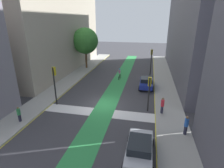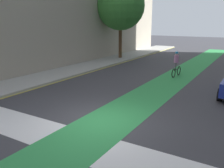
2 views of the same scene
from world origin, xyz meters
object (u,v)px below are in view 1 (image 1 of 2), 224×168
at_px(cyclist_in_lane, 120,74).
at_px(pedestrian_sidewalk_left_a, 19,114).
at_px(pedestrian_sidewalk_right_a, 162,105).
at_px(car_silver_right_near, 139,149).
at_px(pedestrian_sidewalk_right_b, 186,125).
at_px(traffic_signal_near_left, 54,79).
at_px(street_tree_near, 85,41).
at_px(car_blue_right_far, 146,82).
at_px(traffic_signal_far_right, 151,57).
at_px(traffic_signal_near_right, 149,88).

bearing_deg(cyclist_in_lane, pedestrian_sidewalk_left_a, -115.59).
xyz_separation_m(pedestrian_sidewalk_right_a, pedestrian_sidewalk_left_a, (-13.53, -4.47, -0.13)).
relative_size(car_silver_right_near, pedestrian_sidewalk_right_b, 2.40).
height_order(car_silver_right_near, pedestrian_sidewalk_right_b, pedestrian_sidewalk_right_b).
xyz_separation_m(traffic_signal_near_left, cyclist_in_lane, (5.70, 10.60, -2.16)).
xyz_separation_m(traffic_signal_near_left, street_tree_near, (-2.03, 16.10, 2.36)).
bearing_deg(traffic_signal_near_left, street_tree_near, 97.18).
xyz_separation_m(pedestrian_sidewalk_left_a, pedestrian_sidewalk_right_b, (15.31, 1.09, 0.12)).
bearing_deg(car_silver_right_near, pedestrian_sidewalk_right_a, 74.42).
distance_m(traffic_signal_near_left, pedestrian_sidewalk_right_a, 12.19).
distance_m(traffic_signal_near_left, car_blue_right_far, 12.92).
distance_m(traffic_signal_far_right, street_tree_near, 13.06).
xyz_separation_m(traffic_signal_near_right, pedestrian_sidewalk_right_a, (1.45, -0.57, -1.63)).
bearing_deg(pedestrian_sidewalk_right_b, car_silver_right_near, -136.60).
bearing_deg(traffic_signal_far_right, street_tree_near, 171.53).
bearing_deg(street_tree_near, car_blue_right_far, -34.80).
distance_m(pedestrian_sidewalk_right_b, street_tree_near, 25.49).
relative_size(pedestrian_sidewalk_left_a, pedestrian_sidewalk_right_b, 0.88).
bearing_deg(car_silver_right_near, street_tree_near, 117.82).
distance_m(traffic_signal_near_right, car_silver_right_near, 7.68).
xyz_separation_m(traffic_signal_near_left, car_blue_right_far, (10.17, 7.62, -2.33)).
height_order(traffic_signal_far_right, car_blue_right_far, traffic_signal_far_right).
height_order(car_blue_right_far, pedestrian_sidewalk_left_a, pedestrian_sidewalk_left_a).
xyz_separation_m(traffic_signal_far_right, car_blue_right_far, (-0.52, -6.58, -2.38)).
bearing_deg(pedestrian_sidewalk_right_b, cyclist_in_lane, 120.04).
relative_size(traffic_signal_near_left, traffic_signal_far_right, 0.98).
relative_size(pedestrian_sidewalk_left_a, street_tree_near, 0.20).
bearing_deg(car_silver_right_near, pedestrian_sidewalk_left_a, 168.35).
bearing_deg(car_blue_right_far, pedestrian_sidewalk_right_a, -76.46).
distance_m(pedestrian_sidewalk_right_a, street_tree_near, 21.83).
distance_m(traffic_signal_near_right, pedestrian_sidewalk_right_a, 2.26).
relative_size(cyclist_in_lane, pedestrian_sidewalk_right_b, 1.06).
xyz_separation_m(traffic_signal_near_right, pedestrian_sidewalk_right_b, (3.23, -3.94, -1.64)).
distance_m(traffic_signal_far_right, cyclist_in_lane, 6.54).
relative_size(traffic_signal_near_left, cyclist_in_lane, 2.42).
relative_size(car_silver_right_near, pedestrian_sidewalk_left_a, 2.73).
bearing_deg(traffic_signal_near_left, pedestrian_sidewalk_left_a, -108.77).
bearing_deg(traffic_signal_far_right, pedestrian_sidewalk_left_a, -123.16).
height_order(traffic_signal_near_right, traffic_signal_far_right, traffic_signal_far_right).
relative_size(traffic_signal_near_right, traffic_signal_near_left, 0.85).
distance_m(cyclist_in_lane, pedestrian_sidewalk_left_a, 16.72).
xyz_separation_m(traffic_signal_far_right, pedestrian_sidewalk_right_a, (1.32, -14.22, -2.12)).
bearing_deg(cyclist_in_lane, car_silver_right_near, -75.87).
distance_m(car_blue_right_far, street_tree_near, 15.58).
distance_m(car_silver_right_near, pedestrian_sidewalk_right_b, 5.08).
relative_size(traffic_signal_near_left, car_silver_right_near, 1.06).
relative_size(traffic_signal_near_left, street_tree_near, 0.57).
height_order(traffic_signal_near_right, pedestrian_sidewalk_left_a, traffic_signal_near_right).
xyz_separation_m(traffic_signal_near_right, cyclist_in_lane, (-4.86, 10.05, -1.72)).
xyz_separation_m(car_blue_right_far, street_tree_near, (-12.20, 8.48, 4.69)).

